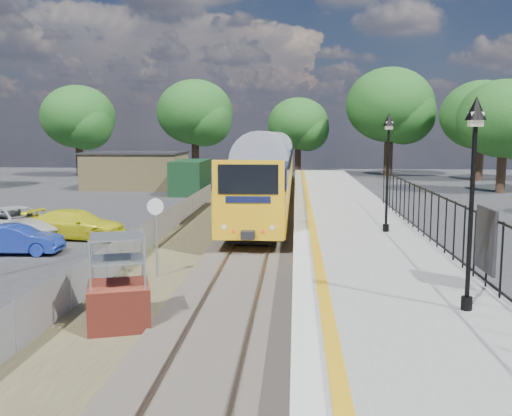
# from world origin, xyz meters

# --- Properties ---
(ground) EXTENTS (120.00, 120.00, 0.00)m
(ground) POSITION_xyz_m (0.00, 0.00, 0.00)
(ground) COLOR #2D2D30
(ground) RESTS_ON ground
(track_bed) EXTENTS (5.90, 80.00, 0.29)m
(track_bed) POSITION_xyz_m (-0.47, 9.67, 0.09)
(track_bed) COLOR #473F38
(track_bed) RESTS_ON ground
(platform) EXTENTS (5.00, 70.00, 0.90)m
(platform) POSITION_xyz_m (4.20, 8.00, 0.45)
(platform) COLOR gray
(platform) RESTS_ON ground
(platform_edge) EXTENTS (0.90, 70.00, 0.01)m
(platform_edge) POSITION_xyz_m (2.14, 8.00, 0.90)
(platform_edge) COLOR silver
(platform_edge) RESTS_ON platform
(victorian_lamp_south) EXTENTS (0.44, 0.44, 4.60)m
(victorian_lamp_south) POSITION_xyz_m (5.50, -4.00, 4.30)
(victorian_lamp_south) COLOR black
(victorian_lamp_south) RESTS_ON platform
(victorian_lamp_north) EXTENTS (0.44, 0.44, 4.60)m
(victorian_lamp_north) POSITION_xyz_m (5.30, 6.00, 4.30)
(victorian_lamp_north) COLOR black
(victorian_lamp_north) RESTS_ON platform
(palisade_fence) EXTENTS (0.12, 26.00, 2.00)m
(palisade_fence) POSITION_xyz_m (6.55, 2.24, 1.84)
(palisade_fence) COLOR black
(palisade_fence) RESTS_ON platform
(wire_fence) EXTENTS (0.06, 52.00, 1.20)m
(wire_fence) POSITION_xyz_m (-4.20, 12.00, 0.60)
(wire_fence) COLOR #999EA3
(wire_fence) RESTS_ON ground
(outbuilding) EXTENTS (10.80, 10.10, 3.12)m
(outbuilding) POSITION_xyz_m (-10.91, 31.21, 1.52)
(outbuilding) COLOR tan
(outbuilding) RESTS_ON ground
(tree_line) EXTENTS (56.80, 43.80, 11.88)m
(tree_line) POSITION_xyz_m (1.40, 42.00, 6.61)
(tree_line) COLOR #332319
(tree_line) RESTS_ON ground
(train) EXTENTS (2.82, 40.83, 3.51)m
(train) POSITION_xyz_m (0.00, 25.06, 2.34)
(train) COLOR yellow
(train) RESTS_ON ground
(brick_plinth) EXTENTS (1.83, 1.83, 2.34)m
(brick_plinth) POSITION_xyz_m (-2.50, -3.22, 1.12)
(brick_plinth) COLOR #983426
(brick_plinth) RESTS_ON ground
(speed_sign) EXTENTS (0.54, 0.11, 2.66)m
(speed_sign) POSITION_xyz_m (-2.73, 1.53, 1.80)
(speed_sign) COLOR #999EA3
(speed_sign) RESTS_ON ground
(car_blue) EXTENTS (3.60, 1.44, 1.16)m
(car_blue) POSITION_xyz_m (-9.18, 4.96, 0.58)
(car_blue) COLOR navy
(car_blue) RESTS_ON ground
(car_yellow) EXTENTS (4.69, 2.34, 1.31)m
(car_yellow) POSITION_xyz_m (-8.08, 8.35, 0.65)
(car_yellow) COLOR yellow
(car_yellow) RESTS_ON ground
(car_white) EXTENTS (5.52, 4.40, 1.39)m
(car_white) POSITION_xyz_m (-10.92, 8.49, 0.70)
(car_white) COLOR silver
(car_white) RESTS_ON ground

